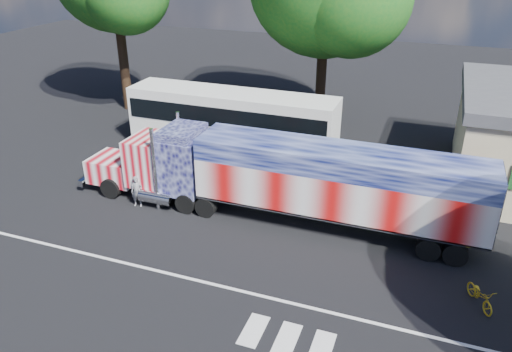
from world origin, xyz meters
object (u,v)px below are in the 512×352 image
(coach_bus, at_px, (232,121))
(bicycle, at_px, (480,295))
(woman, at_px, (137,191))
(semi_truck, at_px, (285,178))

(coach_bus, distance_m, bicycle, 17.59)
(woman, height_order, bicycle, woman)
(bicycle, bearing_deg, woman, 143.93)
(woman, bearing_deg, semi_truck, -5.18)
(semi_truck, distance_m, woman, 7.51)
(semi_truck, relative_size, woman, 12.42)
(woman, xyz_separation_m, bicycle, (15.83, -2.10, -0.37))
(semi_truck, bearing_deg, coach_bus, 128.90)
(semi_truck, xyz_separation_m, coach_bus, (-5.58, 6.91, -0.23))
(coach_bus, xyz_separation_m, woman, (-1.68, -8.24, -1.15))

